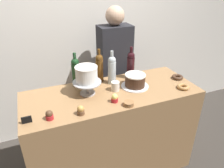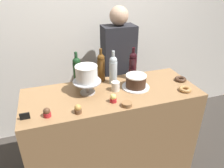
{
  "view_description": "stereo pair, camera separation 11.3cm",
  "coord_description": "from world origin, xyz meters",
  "px_view_note": "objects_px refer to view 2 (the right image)",
  "views": [
    {
      "loc": [
        -0.62,
        -1.52,
        1.88
      ],
      "look_at": [
        0.0,
        0.0,
        1.02
      ],
      "focal_mm": 33.78,
      "sensor_mm": 36.0,
      "label": 1
    },
    {
      "loc": [
        -0.51,
        -1.56,
        1.88
      ],
      "look_at": [
        0.0,
        0.0,
        1.02
      ],
      "focal_mm": 33.78,
      "sensor_mm": 36.0,
      "label": 2
    }
  ],
  "objects_px": {
    "cake_stand_pedestal": "(87,85)",
    "cupcake_lemon": "(113,98)",
    "donut_maple": "(185,89)",
    "cookie_stack": "(127,104)",
    "cupcake_caramel": "(78,109)",
    "barista_figure": "(118,74)",
    "wine_bottle_clear": "(113,69)",
    "price_sign_chalkboard": "(25,116)",
    "white_layer_cake": "(87,74)",
    "cupcake_chocolate": "(47,113)",
    "coffee_cup_ceramic": "(116,86)",
    "wine_bottle_dark_red": "(133,65)",
    "wine_bottle_green": "(77,71)",
    "wine_bottle_amber": "(101,67)",
    "chocolate_round_cake": "(136,81)",
    "donut_chocolate": "(180,79)"
  },
  "relations": [
    {
      "from": "wine_bottle_dark_red",
      "to": "donut_maple",
      "type": "distance_m",
      "value": 0.54
    },
    {
      "from": "cupcake_lemon",
      "to": "cookie_stack",
      "type": "bearing_deg",
      "value": -47.35
    },
    {
      "from": "cupcake_caramel",
      "to": "cookie_stack",
      "type": "xyz_separation_m",
      "value": [
        0.39,
        -0.03,
        -0.02
      ]
    },
    {
      "from": "donut_chocolate",
      "to": "barista_figure",
      "type": "xyz_separation_m",
      "value": [
        -0.46,
        0.55,
        -0.12
      ]
    },
    {
      "from": "wine_bottle_amber",
      "to": "wine_bottle_green",
      "type": "distance_m",
      "value": 0.24
    },
    {
      "from": "cake_stand_pedestal",
      "to": "wine_bottle_green",
      "type": "height_order",
      "value": "wine_bottle_green"
    },
    {
      "from": "cupcake_lemon",
      "to": "coffee_cup_ceramic",
      "type": "xyz_separation_m",
      "value": [
        0.08,
        0.18,
        0.01
      ]
    },
    {
      "from": "white_layer_cake",
      "to": "donut_maple",
      "type": "height_order",
      "value": "white_layer_cake"
    },
    {
      "from": "wine_bottle_green",
      "to": "cupcake_caramel",
      "type": "relative_size",
      "value": 4.38
    },
    {
      "from": "cookie_stack",
      "to": "cake_stand_pedestal",
      "type": "bearing_deg",
      "value": 129.61
    },
    {
      "from": "cupcake_chocolate",
      "to": "cupcake_lemon",
      "type": "bearing_deg",
      "value": 4.29
    },
    {
      "from": "cupcake_caramel",
      "to": "wine_bottle_dark_red",
      "type": "bearing_deg",
      "value": 34.42
    },
    {
      "from": "cake_stand_pedestal",
      "to": "cupcake_lemon",
      "type": "height_order",
      "value": "cake_stand_pedestal"
    },
    {
      "from": "cookie_stack",
      "to": "wine_bottle_clear",
      "type": "bearing_deg",
      "value": 86.98
    },
    {
      "from": "cookie_stack",
      "to": "coffee_cup_ceramic",
      "type": "xyz_separation_m",
      "value": [
        -0.0,
        0.27,
        0.03
      ]
    },
    {
      "from": "wine_bottle_dark_red",
      "to": "donut_maple",
      "type": "bearing_deg",
      "value": -47.56
    },
    {
      "from": "white_layer_cake",
      "to": "cupcake_chocolate",
      "type": "height_order",
      "value": "white_layer_cake"
    },
    {
      "from": "white_layer_cake",
      "to": "donut_chocolate",
      "type": "height_order",
      "value": "white_layer_cake"
    },
    {
      "from": "coffee_cup_ceramic",
      "to": "cupcake_chocolate",
      "type": "bearing_deg",
      "value": -160.34
    },
    {
      "from": "donut_chocolate",
      "to": "price_sign_chalkboard",
      "type": "bearing_deg",
      "value": -172.5
    },
    {
      "from": "donut_maple",
      "to": "white_layer_cake",
      "type": "bearing_deg",
      "value": 164.25
    },
    {
      "from": "white_layer_cake",
      "to": "coffee_cup_ceramic",
      "type": "bearing_deg",
      "value": -8.31
    },
    {
      "from": "wine_bottle_clear",
      "to": "donut_maple",
      "type": "relative_size",
      "value": 2.91
    },
    {
      "from": "cupcake_caramel",
      "to": "barista_figure",
      "type": "distance_m",
      "value": 1.0
    },
    {
      "from": "wine_bottle_green",
      "to": "price_sign_chalkboard",
      "type": "bearing_deg",
      "value": -137.59
    },
    {
      "from": "cupcake_lemon",
      "to": "price_sign_chalkboard",
      "type": "relative_size",
      "value": 1.06
    },
    {
      "from": "wine_bottle_clear",
      "to": "cupcake_caramel",
      "type": "xyz_separation_m",
      "value": [
        -0.41,
        -0.39,
        -0.11
      ]
    },
    {
      "from": "wine_bottle_green",
      "to": "cupcake_chocolate",
      "type": "bearing_deg",
      "value": -124.97
    },
    {
      "from": "wine_bottle_green",
      "to": "cupcake_chocolate",
      "type": "distance_m",
      "value": 0.55
    },
    {
      "from": "cake_stand_pedestal",
      "to": "wine_bottle_clear",
      "type": "bearing_deg",
      "value": 21.37
    },
    {
      "from": "wine_bottle_green",
      "to": "wine_bottle_clear",
      "type": "bearing_deg",
      "value": -13.22
    },
    {
      "from": "cupcake_chocolate",
      "to": "coffee_cup_ceramic",
      "type": "height_order",
      "value": "coffee_cup_ceramic"
    },
    {
      "from": "barista_figure",
      "to": "wine_bottle_amber",
      "type": "bearing_deg",
      "value": -133.75
    },
    {
      "from": "cupcake_lemon",
      "to": "barista_figure",
      "type": "relative_size",
      "value": 0.05
    },
    {
      "from": "wine_bottle_green",
      "to": "cookie_stack",
      "type": "height_order",
      "value": "wine_bottle_green"
    },
    {
      "from": "wine_bottle_green",
      "to": "cookie_stack",
      "type": "bearing_deg",
      "value": -58.1
    },
    {
      "from": "cupcake_caramel",
      "to": "wine_bottle_amber",
      "type": "bearing_deg",
      "value": 56.79
    },
    {
      "from": "wine_bottle_dark_red",
      "to": "cupcake_chocolate",
      "type": "xyz_separation_m",
      "value": [
        -0.85,
        -0.4,
        -0.11
      ]
    },
    {
      "from": "wine_bottle_clear",
      "to": "price_sign_chalkboard",
      "type": "distance_m",
      "value": 0.87
    },
    {
      "from": "chocolate_round_cake",
      "to": "cookie_stack",
      "type": "xyz_separation_m",
      "value": [
        -0.19,
        -0.27,
        -0.05
      ]
    },
    {
      "from": "cupcake_lemon",
      "to": "cookie_stack",
      "type": "relative_size",
      "value": 0.88
    },
    {
      "from": "donut_maple",
      "to": "cookie_stack",
      "type": "height_order",
      "value": "same"
    },
    {
      "from": "wine_bottle_dark_red",
      "to": "barista_figure",
      "type": "distance_m",
      "value": 0.43
    },
    {
      "from": "cupcake_lemon",
      "to": "price_sign_chalkboard",
      "type": "distance_m",
      "value": 0.68
    },
    {
      "from": "cupcake_lemon",
      "to": "price_sign_chalkboard",
      "type": "height_order",
      "value": "cupcake_lemon"
    },
    {
      "from": "price_sign_chalkboard",
      "to": "wine_bottle_green",
      "type": "bearing_deg",
      "value": 42.41
    },
    {
      "from": "cupcake_lemon",
      "to": "cookie_stack",
      "type": "distance_m",
      "value": 0.13
    },
    {
      "from": "cake_stand_pedestal",
      "to": "cupcake_lemon",
      "type": "relative_size",
      "value": 3.32
    },
    {
      "from": "white_layer_cake",
      "to": "price_sign_chalkboard",
      "type": "height_order",
      "value": "white_layer_cake"
    },
    {
      "from": "donut_maple",
      "to": "barista_figure",
      "type": "height_order",
      "value": "barista_figure"
    }
  ]
}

